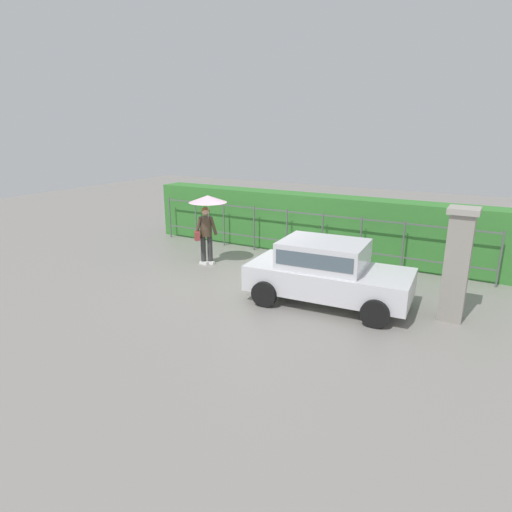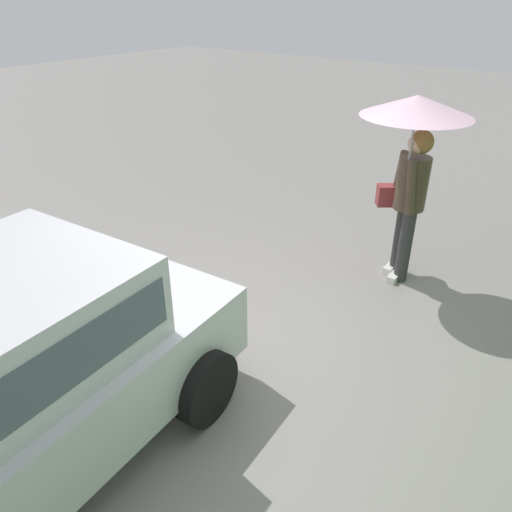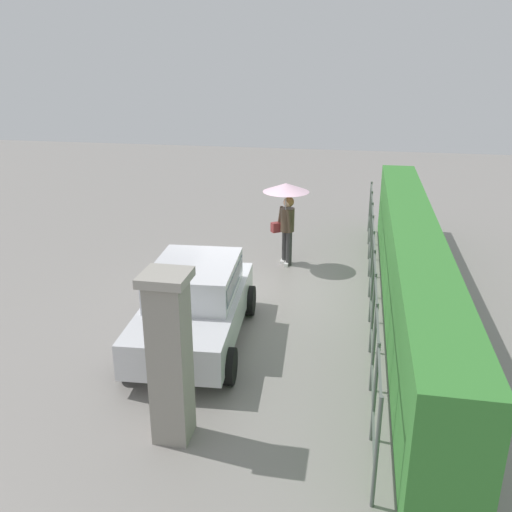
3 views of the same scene
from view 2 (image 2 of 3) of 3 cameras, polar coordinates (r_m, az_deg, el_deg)
ground_plane at (r=4.77m, az=-0.51°, el=-9.94°), size 40.00×40.00×0.00m
pedestrian at (r=5.37m, az=17.95°, el=12.50°), size 1.11×1.11×2.08m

